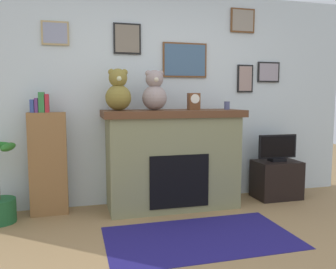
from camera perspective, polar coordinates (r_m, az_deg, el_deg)
back_wall at (r=4.39m, az=-1.40°, el=6.06°), size 5.20×0.15×2.60m
fireplace at (r=4.13m, az=0.73°, el=-3.97°), size 1.64×0.65×1.16m
bookshelf at (r=4.08m, az=-19.17°, el=-4.10°), size 0.40×0.16×1.37m
tv_stand at (r=4.77m, az=17.41°, el=-7.07°), size 0.57×0.40×0.49m
television at (r=4.70m, az=17.59°, el=-2.24°), size 0.53×0.14×0.35m
area_rug at (r=3.41m, az=5.37°, el=-16.51°), size 1.77×0.99×0.01m
candle_jar at (r=4.29m, az=9.68°, el=4.74°), size 0.07×0.07×0.10m
mantel_clock at (r=4.12m, az=4.26°, el=5.46°), size 0.14×0.10×0.20m
teddy_bear_brown at (r=3.92m, az=-8.20°, el=6.98°), size 0.29×0.29×0.47m
teddy_bear_cream at (r=3.99m, az=-2.24°, el=6.98°), size 0.28×0.28×0.46m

